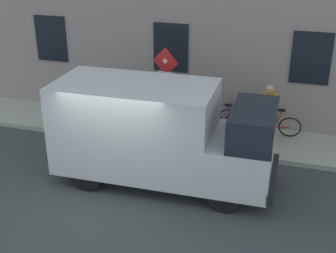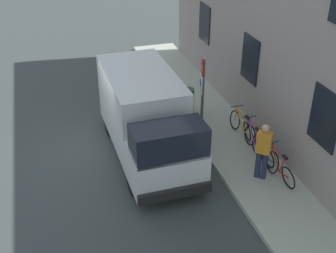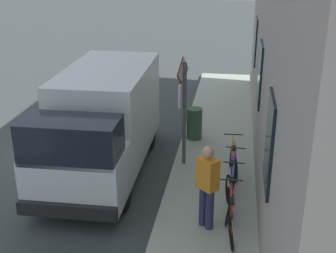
{
  "view_description": "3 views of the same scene",
  "coord_description": "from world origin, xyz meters",
  "views": [
    {
      "loc": [
        -8.64,
        -3.9,
        5.92
      ],
      "look_at": [
        1.96,
        -0.68,
        0.96
      ],
      "focal_mm": 48.74,
      "sensor_mm": 36.0,
      "label": 1
    },
    {
      "loc": [
        -1.94,
        -12.13,
        7.69
      ],
      "look_at": [
        1.42,
        -1.0,
        0.98
      ],
      "focal_mm": 47.18,
      "sensor_mm": 36.0,
      "label": 2
    },
    {
      "loc": [
        3.93,
        -10.73,
        5.27
      ],
      "look_at": [
        2.43,
        -0.95,
        1.33
      ],
      "focal_mm": 48.37,
      "sensor_mm": 36.0,
      "label": 3
    }
  ],
  "objects": [
    {
      "name": "pedestrian",
      "position": [
        3.52,
        -3.13,
        1.07
      ],
      "size": [
        0.47,
        0.46,
        1.72
      ],
      "rotation": [
        0.0,
        0.0,
        0.85
      ],
      "color": "#262B47",
      "rests_on": "sidewalk_slab"
    },
    {
      "name": "bicycle_blue",
      "position": [
        3.98,
        -2.47,
        0.51
      ],
      "size": [
        0.46,
        1.72,
        0.89
      ],
      "rotation": [
        0.0,
        0.0,
        1.52
      ],
      "color": "black",
      "rests_on": "sidewalk_slab"
    },
    {
      "name": "building_facade",
      "position": [
        4.88,
        0.0,
        3.8
      ],
      "size": [
        0.75,
        15.02,
        7.6
      ],
      "color": "gray",
      "rests_on": "ground_plane"
    },
    {
      "name": "delivery_van",
      "position": [
        0.8,
        -0.82,
        1.33
      ],
      "size": [
        2.08,
        5.36,
        2.5
      ],
      "rotation": [
        0.0,
        0.0,
        4.73
      ],
      "color": "silver",
      "rests_on": "ground_plane"
    },
    {
      "name": "bicycle_purple",
      "position": [
        3.99,
        -1.69,
        0.51
      ],
      "size": [
        0.46,
        1.72,
        0.89
      ],
      "rotation": [
        0.0,
        0.0,
        1.47
      ],
      "color": "black",
      "rests_on": "sidewalk_slab"
    },
    {
      "name": "litter_bin",
      "position": [
        2.85,
        1.24,
        0.59
      ],
      "size": [
        0.44,
        0.44,
        0.9
      ],
      "primitive_type": "cylinder",
      "color": "#2D5133",
      "rests_on": "sidewalk_slab"
    },
    {
      "name": "bicycle_orange",
      "position": [
        3.98,
        -0.9,
        0.51
      ],
      "size": [
        0.46,
        1.71,
        0.89
      ],
      "rotation": [
        0.0,
        0.0,
        1.62
      ],
      "color": "black",
      "rests_on": "sidewalk_slab"
    },
    {
      "name": "sidewalk_slab",
      "position": [
        3.52,
        0.0,
        0.07
      ],
      "size": [
        2.04,
        17.02,
        0.14
      ],
      "primitive_type": "cube",
      "color": "#9EA694",
      "rests_on": "ground_plane"
    },
    {
      "name": "sign_post_stacked",
      "position": [
        2.71,
        -0.39,
        1.92
      ],
      "size": [
        0.2,
        0.55,
        2.65
      ],
      "color": "#474C47",
      "rests_on": "sidewalk_slab"
    },
    {
      "name": "bicycle_red",
      "position": [
        3.98,
        -3.25,
        0.51
      ],
      "size": [
        0.46,
        1.72,
        0.89
      ],
      "rotation": [
        0.0,
        0.0,
        1.62
      ],
      "color": "black",
      "rests_on": "sidewalk_slab"
    },
    {
      "name": "ground_plane",
      "position": [
        0.0,
        0.0,
        0.0
      ],
      "size": [
        80.0,
        80.0,
        0.0
      ],
      "primitive_type": "plane",
      "color": "#373D3C"
    }
  ]
}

